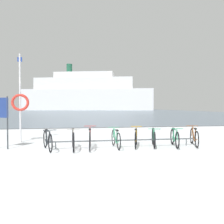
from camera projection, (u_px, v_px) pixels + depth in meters
The scene contains 13 objects.
ground at pixel (76, 113), 60.26m from camera, with size 80.00×132.00×0.08m.
bike_rack at pixel (124, 140), 8.95m from camera, with size 5.75×0.07×0.31m.
bicycle_0 at pixel (48, 140), 8.40m from camera, with size 0.61×1.65×0.78m.
bicycle_1 at pixel (73, 140), 8.50m from camera, with size 0.46×1.76×0.81m.
bicycle_2 at pixel (90, 139), 8.61m from camera, with size 0.46×1.80×0.83m.
bicycle_3 at pixel (116, 139), 8.89m from camera, with size 0.46×1.67×0.76m.
bicycle_4 at pixel (136, 138), 9.14m from camera, with size 0.64×1.68×0.78m.
bicycle_5 at pixel (154, 138), 9.16m from camera, with size 0.58×1.56×0.75m.
bicycle_6 at pixel (175, 138), 9.15m from camera, with size 0.55×1.65×0.76m.
bicycle_7 at pixel (194, 137), 9.35m from camera, with size 0.65×1.64×0.78m.
info_sign at pixel (1, 113), 8.60m from camera, with size 0.54×0.18×1.97m.
rescue_post at pixel (20, 100), 10.28m from camera, with size 0.77×0.12×3.93m.
ferry_ship at pixel (87, 95), 95.60m from camera, with size 54.17×26.01×19.17m.
Camera 1 is at (-0.43, -7.06, 1.60)m, focal length 37.02 mm.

